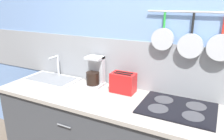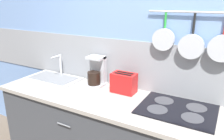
% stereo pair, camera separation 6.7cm
% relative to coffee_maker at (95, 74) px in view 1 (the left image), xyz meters
% --- Properties ---
extents(wall_back, '(7.20, 0.15, 2.60)m').
position_rel_coffee_maker_xyz_m(wall_back, '(0.79, 0.14, 0.24)').
color(wall_back, '#7293C6').
rests_on(wall_back, ground_plane).
extents(countertop, '(3.22, 0.61, 0.03)m').
position_rel_coffee_maker_xyz_m(countertop, '(0.79, -0.21, -0.14)').
color(countertop, '#A59E93').
rests_on(countertop, cabinet_base).
extents(sink_basin, '(0.58, 0.33, 0.25)m').
position_rel_coffee_maker_xyz_m(sink_basin, '(-0.50, -0.08, -0.10)').
color(sink_basin, '#B7BABF').
rests_on(sink_basin, countertop).
extents(coffee_maker, '(0.18, 0.17, 0.30)m').
position_rel_coffee_maker_xyz_m(coffee_maker, '(0.00, 0.00, 0.00)').
color(coffee_maker, '#B7BABF').
rests_on(coffee_maker, countertop).
extents(toaster, '(0.24, 0.14, 0.19)m').
position_rel_coffee_maker_xyz_m(toaster, '(0.32, -0.03, -0.03)').
color(toaster, red).
rests_on(toaster, countertop).
extents(cooktop, '(0.58, 0.44, 0.01)m').
position_rel_coffee_maker_xyz_m(cooktop, '(0.84, -0.14, -0.12)').
color(cooktop, black).
rests_on(cooktop, countertop).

